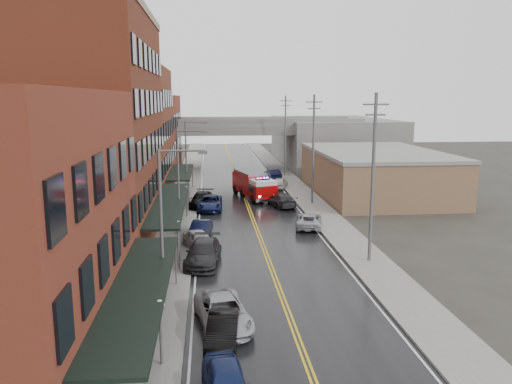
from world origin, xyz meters
TOP-DOWN VIEW (x-y plane):
  - ground at (0.00, 0.00)m, footprint 220.00×220.00m
  - road at (0.00, 30.00)m, footprint 11.00×160.00m
  - sidewalk_left at (-7.30, 30.00)m, footprint 3.00×160.00m
  - sidewalk_right at (7.30, 30.00)m, footprint 3.00×160.00m
  - curb_left at (-5.65, 30.00)m, footprint 0.30×160.00m
  - curb_right at (5.65, 30.00)m, footprint 0.30×160.00m
  - brick_building_a at (-13.30, 4.00)m, footprint 9.00×18.00m
  - brick_building_b at (-13.30, 23.00)m, footprint 9.00×20.00m
  - brick_building_c at (-13.30, 40.50)m, footprint 9.00×15.00m
  - brick_building_far at (-13.30, 58.00)m, footprint 9.00×20.00m
  - tan_building at (16.00, 40.00)m, footprint 14.00×22.00m
  - right_far_block at (18.00, 70.00)m, footprint 18.00×30.00m
  - awning_0 at (-7.49, 4.00)m, footprint 2.60×16.00m
  - awning_1 at (-7.49, 23.00)m, footprint 2.60×18.00m
  - awning_2 at (-7.49, 40.50)m, footprint 2.60×13.00m
  - globe_lamp_0 at (-6.40, 2.00)m, footprint 0.44×0.44m
  - globe_lamp_1 at (-6.40, 16.00)m, footprint 0.44×0.44m
  - globe_lamp_2 at (-6.40, 30.00)m, footprint 0.44×0.44m
  - street_lamp_0 at (-6.55, 8.00)m, footprint 2.64×0.22m
  - street_lamp_1 at (-6.55, 24.00)m, footprint 2.64×0.22m
  - street_lamp_2 at (-6.55, 40.00)m, footprint 2.64×0.22m
  - utility_pole_0 at (7.20, 15.00)m, footprint 1.80×0.24m
  - utility_pole_1 at (7.20, 35.00)m, footprint 1.80×0.24m
  - utility_pole_2 at (7.20, 55.00)m, footprint 1.80×0.24m
  - overpass at (0.00, 62.00)m, footprint 40.00×10.00m
  - fire_truck at (1.06, 38.99)m, footprint 4.98×8.68m
  - parked_car_left_0 at (-3.68, -0.80)m, footprint 2.13×4.36m
  - parked_car_left_1 at (-3.65, 3.91)m, footprint 1.93×4.33m
  - parked_car_left_2 at (-3.60, 5.80)m, footprint 3.31×5.65m
  - parked_car_left_3 at (-4.69, 15.70)m, footprint 2.92×5.84m
  - parked_car_left_4 at (-5.00, 19.07)m, footprint 3.13×4.74m
  - parked_car_left_5 at (-5.00, 22.83)m, footprint 2.23×4.33m
  - parked_car_left_6 at (-4.15, 33.20)m, footprint 2.78×5.54m
  - parked_car_left_7 at (-5.00, 34.80)m, footprint 2.98×5.71m
  - parked_car_right_0 at (4.81, 24.98)m, footprint 3.25×5.21m
  - parked_car_right_1 at (3.60, 34.10)m, footprint 3.12×5.40m
  - parked_car_right_2 at (5.00, 45.03)m, footprint 2.91×4.55m
  - parked_car_right_3 at (5.00, 52.20)m, footprint 2.15×4.81m

SIDE VIEW (x-z plane):
  - ground at x=0.00m, z-range 0.00..0.00m
  - road at x=0.00m, z-range 0.00..0.02m
  - sidewalk_left at x=-7.30m, z-range 0.00..0.15m
  - sidewalk_right at x=7.30m, z-range 0.00..0.15m
  - curb_left at x=-5.65m, z-range 0.00..0.15m
  - curb_right at x=5.65m, z-range 0.00..0.15m
  - parked_car_right_0 at x=4.81m, z-range 0.00..1.34m
  - parked_car_left_5 at x=-5.00m, z-range 0.00..1.36m
  - parked_car_left_1 at x=-3.65m, z-range 0.00..1.38m
  - parked_car_left_0 at x=-3.68m, z-range 0.00..1.43m
  - parked_car_right_2 at x=5.00m, z-range 0.00..1.44m
  - parked_car_right_1 at x=3.60m, z-range 0.00..1.47m
  - parked_car_left_2 at x=-3.60m, z-range 0.00..1.48m
  - parked_car_left_4 at x=-5.00m, z-range 0.00..1.50m
  - parked_car_left_6 at x=-4.15m, z-range 0.00..1.51m
  - parked_car_right_3 at x=5.00m, z-range 0.00..1.53m
  - parked_car_left_7 at x=-5.00m, z-range 0.00..1.58m
  - parked_car_left_3 at x=-4.69m, z-range 0.00..1.63m
  - fire_truck at x=1.06m, z-range 0.13..3.15m
  - globe_lamp_0 at x=-6.40m, z-range 0.75..3.87m
  - globe_lamp_1 at x=-6.40m, z-range 0.75..3.87m
  - globe_lamp_2 at x=-6.40m, z-range 0.75..3.87m
  - tan_building at x=16.00m, z-range 0.00..5.00m
  - awning_2 at x=-7.49m, z-range 1.44..4.53m
  - awning_0 at x=-7.49m, z-range 1.44..4.53m
  - awning_1 at x=-7.49m, z-range 1.44..4.53m
  - right_far_block at x=18.00m, z-range 0.00..8.00m
  - street_lamp_0 at x=-6.55m, z-range 0.69..9.69m
  - street_lamp_1 at x=-6.55m, z-range 0.69..9.69m
  - street_lamp_2 at x=-6.55m, z-range 0.69..9.69m
  - overpass at x=0.00m, z-range 2.24..9.74m
  - brick_building_a at x=-13.30m, z-range 0.00..12.00m
  - brick_building_far at x=-13.30m, z-range 0.00..12.00m
  - utility_pole_0 at x=7.20m, z-range 0.31..12.31m
  - utility_pole_1 at x=7.20m, z-range 0.31..12.31m
  - utility_pole_2 at x=7.20m, z-range 0.31..12.31m
  - brick_building_c at x=-13.30m, z-range 0.00..15.00m
  - brick_building_b at x=-13.30m, z-range 0.00..18.00m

